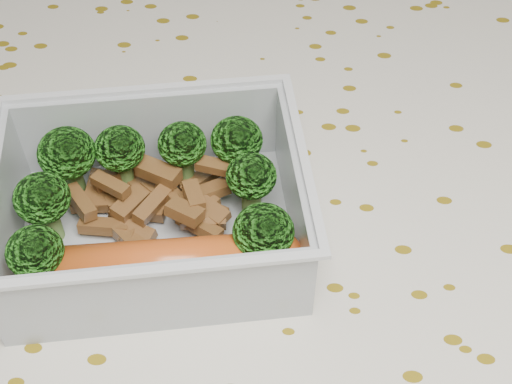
{
  "coord_description": "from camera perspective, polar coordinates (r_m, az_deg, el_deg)",
  "views": [
    {
      "loc": [
        0.01,
        -0.24,
        1.07
      ],
      "look_at": [
        -0.0,
        0.01,
        0.78
      ],
      "focal_mm": 50.0,
      "sensor_mm": 36.0,
      "label": 1
    }
  ],
  "objects": [
    {
      "name": "dining_table",
      "position": [
        0.47,
        0.05,
        -10.01
      ],
      "size": [
        1.4,
        0.9,
        0.75
      ],
      "color": "brown",
      "rests_on": "ground"
    },
    {
      "name": "meat_pile",
      "position": [
        0.4,
        -8.32,
        -0.8
      ],
      "size": [
        0.1,
        0.07,
        0.03
      ],
      "color": "brown",
      "rests_on": "lunch_container"
    },
    {
      "name": "tablecloth",
      "position": [
        0.43,
        0.05,
        -6.55
      ],
      "size": [
        1.46,
        0.96,
        0.19
      ],
      "color": "silver",
      "rests_on": "dining_table"
    },
    {
      "name": "lunch_container",
      "position": [
        0.38,
        -8.16,
        -1.89
      ],
      "size": [
        0.18,
        0.15,
        0.06
      ],
      "color": "silver",
      "rests_on": "tablecloth"
    },
    {
      "name": "sausage",
      "position": [
        0.36,
        -7.49,
        -5.73
      ],
      "size": [
        0.14,
        0.04,
        0.03
      ],
      "color": "#C44F19",
      "rests_on": "lunch_container"
    },
    {
      "name": "broccoli_florets",
      "position": [
        0.38,
        -8.57,
        0.78
      ],
      "size": [
        0.15,
        0.11,
        0.04
      ],
      "color": "#608C3F",
      "rests_on": "lunch_container"
    }
  ]
}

